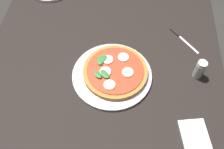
{
  "coord_description": "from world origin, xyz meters",
  "views": [
    {
      "loc": [
        0.55,
        0.09,
        1.54
      ],
      "look_at": [
        0.01,
        0.04,
        0.73
      ],
      "focal_mm": 40.78,
      "sensor_mm": 36.0,
      "label": 1
    }
  ],
  "objects_px": {
    "pizza": "(115,70)",
    "knife": "(181,37)",
    "napkin": "(195,138)",
    "pepper_shaker": "(200,69)",
    "serving_tray": "(112,75)",
    "dining_table": "(102,85)"
  },
  "relations": [
    {
      "from": "serving_tray",
      "to": "napkin",
      "type": "distance_m",
      "value": 0.38
    },
    {
      "from": "pizza",
      "to": "napkin",
      "type": "distance_m",
      "value": 0.37
    },
    {
      "from": "pizza",
      "to": "napkin",
      "type": "xyz_separation_m",
      "value": [
        0.24,
        0.29,
        -0.02
      ]
    },
    {
      "from": "napkin",
      "to": "pepper_shaker",
      "type": "relative_size",
      "value": 1.56
    },
    {
      "from": "pizza",
      "to": "knife",
      "type": "bearing_deg",
      "value": 128.68
    },
    {
      "from": "serving_tray",
      "to": "napkin",
      "type": "bearing_deg",
      "value": 53.26
    },
    {
      "from": "dining_table",
      "to": "napkin",
      "type": "xyz_separation_m",
      "value": [
        0.23,
        0.34,
        0.09
      ]
    },
    {
      "from": "dining_table",
      "to": "napkin",
      "type": "height_order",
      "value": "napkin"
    },
    {
      "from": "dining_table",
      "to": "knife",
      "type": "xyz_separation_m",
      "value": [
        -0.22,
        0.32,
        0.09
      ]
    },
    {
      "from": "pepper_shaker",
      "to": "serving_tray",
      "type": "bearing_deg",
      "value": -84.34
    },
    {
      "from": "serving_tray",
      "to": "knife",
      "type": "height_order",
      "value": "serving_tray"
    },
    {
      "from": "serving_tray",
      "to": "napkin",
      "type": "relative_size",
      "value": 2.38
    },
    {
      "from": "pizza",
      "to": "napkin",
      "type": "relative_size",
      "value": 1.93
    },
    {
      "from": "dining_table",
      "to": "knife",
      "type": "relative_size",
      "value": 10.22
    },
    {
      "from": "knife",
      "to": "pepper_shaker",
      "type": "bearing_deg",
      "value": 15.07
    },
    {
      "from": "serving_tray",
      "to": "pepper_shaker",
      "type": "distance_m",
      "value": 0.33
    },
    {
      "from": "knife",
      "to": "serving_tray",
      "type": "bearing_deg",
      "value": -50.91
    },
    {
      "from": "dining_table",
      "to": "pepper_shaker",
      "type": "distance_m",
      "value": 0.4
    },
    {
      "from": "napkin",
      "to": "knife",
      "type": "distance_m",
      "value": 0.45
    },
    {
      "from": "pizza",
      "to": "pepper_shaker",
      "type": "height_order",
      "value": "pepper_shaker"
    },
    {
      "from": "knife",
      "to": "pizza",
      "type": "bearing_deg",
      "value": -51.32
    },
    {
      "from": "dining_table",
      "to": "pepper_shaker",
      "type": "relative_size",
      "value": 17.01
    }
  ]
}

